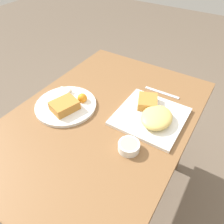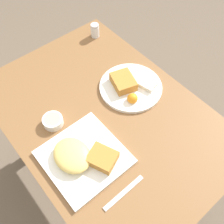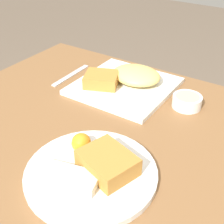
{
  "view_description": "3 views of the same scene",
  "coord_description": "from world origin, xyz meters",
  "px_view_note": "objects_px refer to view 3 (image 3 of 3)",
  "views": [
    {
      "loc": [
        -0.56,
        -0.4,
        1.37
      ],
      "look_at": [
        0.03,
        -0.04,
        0.74
      ],
      "focal_mm": 35.0,
      "sensor_mm": 36.0,
      "label": 1
    },
    {
      "loc": [
        0.48,
        -0.36,
        1.61
      ],
      "look_at": [
        0.02,
        0.02,
        0.74
      ],
      "focal_mm": 42.0,
      "sensor_mm": 36.0,
      "label": 2
    },
    {
      "loc": [
        -0.32,
        0.54,
        1.19
      ],
      "look_at": [
        0.02,
        0.02,
        0.78
      ],
      "focal_mm": 50.0,
      "sensor_mm": 36.0,
      "label": 3
    }
  ],
  "objects_px": {
    "plate_square_near": "(126,81)",
    "butter_knife": "(71,75)",
    "plate_oval_far": "(92,169)",
    "sauce_ramekin": "(187,101)"
  },
  "relations": [
    {
      "from": "sauce_ramekin",
      "to": "butter_knife",
      "type": "distance_m",
      "value": 0.39
    },
    {
      "from": "plate_oval_far",
      "to": "sauce_ramekin",
      "type": "xyz_separation_m",
      "value": [
        -0.06,
        -0.36,
        0.0
      ]
    },
    {
      "from": "butter_knife",
      "to": "sauce_ramekin",
      "type": "bearing_deg",
      "value": 93.6
    },
    {
      "from": "butter_knife",
      "to": "plate_oval_far",
      "type": "bearing_deg",
      "value": 44.32
    },
    {
      "from": "plate_square_near",
      "to": "plate_oval_far",
      "type": "xyz_separation_m",
      "value": [
        -0.14,
        0.36,
        -0.01
      ]
    },
    {
      "from": "plate_square_near",
      "to": "butter_knife",
      "type": "height_order",
      "value": "plate_square_near"
    },
    {
      "from": "plate_square_near",
      "to": "butter_knife",
      "type": "xyz_separation_m",
      "value": [
        0.19,
        0.03,
        -0.02
      ]
    },
    {
      "from": "plate_square_near",
      "to": "sauce_ramekin",
      "type": "bearing_deg",
      "value": 179.23
    },
    {
      "from": "plate_square_near",
      "to": "plate_oval_far",
      "type": "bearing_deg",
      "value": 110.94
    },
    {
      "from": "plate_oval_far",
      "to": "butter_knife",
      "type": "relative_size",
      "value": 1.58
    }
  ]
}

